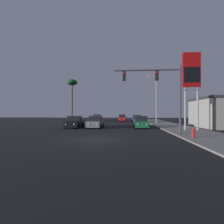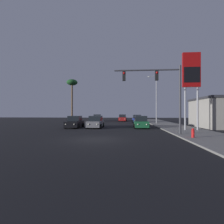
% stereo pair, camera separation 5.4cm
% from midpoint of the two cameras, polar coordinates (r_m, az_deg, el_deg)
% --- Properties ---
extents(ground_plane, '(120.00, 120.00, 0.00)m').
position_cam_midpoint_polar(ground_plane, '(14.20, -5.33, -8.88)').
color(ground_plane, black).
extents(sidewalk_right, '(5.00, 60.00, 0.12)m').
position_cam_midpoint_polar(sidewalk_right, '(24.97, 21.03, -4.97)').
color(sidewalk_right, gray).
rests_on(sidewalk_right, ground).
extents(car_black, '(2.04, 4.33, 1.68)m').
position_cam_midpoint_polar(car_black, '(25.25, -12.03, -3.33)').
color(car_black, black).
rests_on(car_black, ground).
extents(car_tan, '(2.04, 4.31, 1.68)m').
position_cam_midpoint_polar(car_tan, '(44.25, -4.78, -1.98)').
color(car_tan, tan).
rests_on(car_tan, ground).
extents(car_grey, '(2.04, 4.33, 1.68)m').
position_cam_midpoint_polar(car_grey, '(24.75, -5.30, -3.40)').
color(car_grey, slate).
rests_on(car_grey, ground).
extents(car_red, '(2.04, 4.34, 1.68)m').
position_cam_midpoint_polar(car_red, '(43.56, 3.50, -2.01)').
color(car_red, maroon).
rests_on(car_red, ground).
extents(car_green, '(2.04, 4.32, 1.68)m').
position_cam_midpoint_polar(car_green, '(24.77, 9.46, -3.39)').
color(car_green, '#195933').
rests_on(car_green, ground).
extents(car_blue, '(2.04, 4.33, 1.68)m').
position_cam_midpoint_polar(car_blue, '(37.43, 8.20, -2.31)').
color(car_blue, navy).
rests_on(car_blue, ground).
extents(traffic_light_mast, '(6.32, 0.36, 6.50)m').
position_cam_midpoint_polar(traffic_light_mast, '(17.44, 15.87, 8.14)').
color(traffic_light_mast, '#38383D').
rests_on(traffic_light_mast, sidewalk_right).
extents(street_lamp, '(1.74, 0.24, 9.00)m').
position_cam_midpoint_polar(street_lamp, '(33.89, 14.12, 4.85)').
color(street_lamp, '#99999E').
rests_on(street_lamp, sidewalk_right).
extents(gas_station_sign, '(2.00, 0.42, 9.00)m').
position_cam_midpoint_polar(gas_station_sign, '(22.74, 24.54, 11.17)').
color(gas_station_sign, '#99999E').
rests_on(gas_station_sign, sidewalk_right).
extents(fire_hydrant, '(0.24, 0.34, 0.76)m').
position_cam_midpoint_polar(fire_hydrant, '(15.73, 25.01, -6.23)').
color(fire_hydrant, red).
rests_on(fire_hydrant, sidewalk_right).
extents(palm_tree_mid, '(2.40, 2.40, 9.51)m').
position_cam_midpoint_polar(palm_tree_mid, '(40.08, -12.88, 8.60)').
color(palm_tree_mid, brown).
rests_on(palm_tree_mid, ground).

